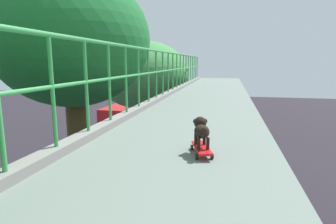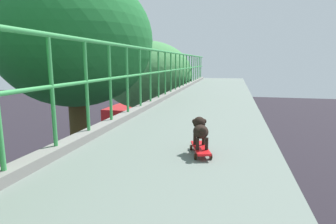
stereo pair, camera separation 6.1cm
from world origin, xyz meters
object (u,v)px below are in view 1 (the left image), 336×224
car_yellow_cab_seventh (122,166)px  small_dog (201,129)px  car_blue_sixth (41,181)px  toy_skateboard (201,148)px  car_black_fifth (57,222)px  city_bus (130,114)px

car_yellow_cab_seventh → small_dog: bearing=-64.4°
car_blue_sixth → small_dog: 15.14m
car_yellow_cab_seventh → toy_skateboard: bearing=-64.4°
car_black_fifth → small_dog: size_ratio=11.96×
car_black_fifth → car_yellow_cab_seventh: 6.63m
toy_skateboard → small_dog: bearing=111.4°
car_blue_sixth → car_black_fifth: bearing=-46.4°
car_black_fifth → car_blue_sixth: size_ratio=0.99×
car_black_fifth → small_dog: small_dog is taller
car_black_fifth → car_blue_sixth: car_black_fifth is taller
toy_skateboard → small_dog: size_ratio=1.43×
toy_skateboard → small_dog: 0.22m
car_blue_sixth → city_bus: size_ratio=0.41×
car_black_fifth → car_blue_sixth: bearing=133.6°
car_blue_sixth → small_dog: bearing=-45.1°
car_black_fifth → car_yellow_cab_seventh: size_ratio=0.95×
car_blue_sixth → city_bus: city_bus is taller
city_bus → toy_skateboard: 27.30m
city_bus → toy_skateboard: toy_skateboard is taller
car_yellow_cab_seventh → toy_skateboard: size_ratio=8.85×
car_black_fifth → city_bus: (-3.49, 18.61, 1.05)m
car_black_fifth → toy_skateboard: 10.70m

